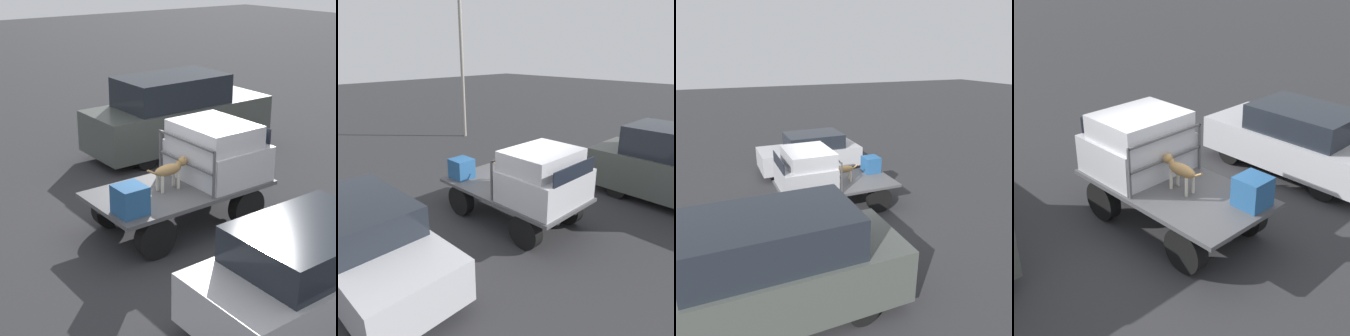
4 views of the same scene
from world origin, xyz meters
TOP-DOWN VIEW (x-y plane):
  - ground_plane at (0.00, 0.00)m, footprint 80.00×80.00m
  - flatbed_truck at (0.00, 0.00)m, footprint 3.61×1.87m
  - truck_cab at (0.96, 0.00)m, footprint 1.53×1.75m
  - truck_headboard at (0.16, 0.00)m, footprint 0.04×1.75m
  - dog at (-0.19, 0.02)m, footprint 0.98×0.23m
  - cargo_crate at (-1.44, -0.47)m, footprint 0.52×0.52m
  - parked_sedan at (-0.26, -3.61)m, footprint 4.04×1.72m
  - parked_pickup_far at (2.86, 3.84)m, footprint 5.34×1.87m

SIDE VIEW (x-z plane):
  - ground_plane at x=0.00m, z-range 0.00..0.00m
  - flatbed_truck at x=0.00m, z-range 0.18..1.02m
  - parked_sedan at x=-0.26m, z-range 0.00..1.58m
  - parked_pickup_far at x=2.86m, z-range -0.03..2.09m
  - cargo_crate at x=-1.44m, z-range 0.84..1.37m
  - dog at x=-0.19m, z-range 0.93..1.57m
  - truck_cab at x=0.96m, z-range 0.81..1.98m
  - truck_headboard at x=0.16m, z-range 0.99..1.93m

